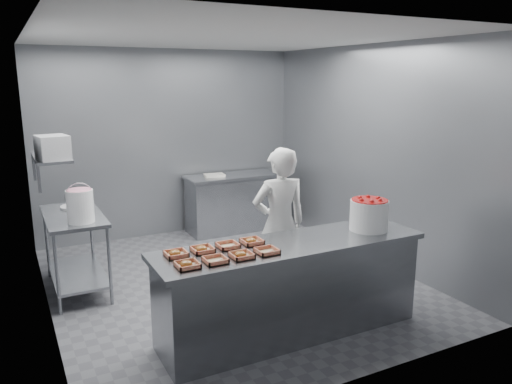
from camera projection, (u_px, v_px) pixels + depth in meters
floor at (232, 282)px, 5.94m from camera, size 4.50×4.50×0.00m
ceiling at (229, 37)px, 5.32m from camera, size 4.50×4.50×0.00m
wall_back at (169, 144)px, 7.58m from camera, size 4.00×0.04×2.80m
wall_left at (39, 183)px, 4.74m from camera, size 0.04×4.50×2.80m
wall_right at (370, 154)px, 6.52m from camera, size 0.04×4.50×2.80m
service_counter at (291, 288)px, 4.67m from camera, size 2.60×0.70×0.90m
prep_table at (75, 241)px, 5.60m from camera, size 0.60×1.20×0.90m
back_counter at (233, 202)px, 7.89m from camera, size 1.50×0.60×0.90m
wall_shelf at (51, 157)px, 5.31m from camera, size 0.35×0.90×0.03m
tray_0 at (187, 265)px, 3.97m from camera, size 0.19×0.18×0.06m
tray_1 at (215, 260)px, 4.08m from camera, size 0.19×0.18×0.04m
tray_2 at (241, 255)px, 4.18m from camera, size 0.19×0.18×0.06m
tray_3 at (267, 251)px, 4.29m from camera, size 0.19×0.18×0.04m
tray_4 at (176, 254)px, 4.22m from camera, size 0.19×0.18×0.06m
tray_5 at (202, 249)px, 4.32m from camera, size 0.19×0.18×0.06m
tray_6 at (228, 245)px, 4.43m from camera, size 0.19×0.18×0.04m
tray_7 at (252, 241)px, 4.54m from camera, size 0.19×0.18×0.06m
worker at (279, 224)px, 5.37m from camera, size 0.65×0.47×1.67m
strawberry_tub at (369, 214)px, 4.92m from camera, size 0.38×0.38×0.31m
glaze_bucket at (80, 205)px, 5.18m from camera, size 0.29×0.27×0.42m
bucket_lid at (74, 207)px, 5.81m from camera, size 0.37×0.37×0.02m
rag at (78, 206)px, 5.82m from camera, size 0.17×0.16×0.02m
appliance at (53, 148)px, 5.04m from camera, size 0.33×0.37×0.24m
paper_stack at (214, 175)px, 7.64m from camera, size 0.34×0.27×0.04m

